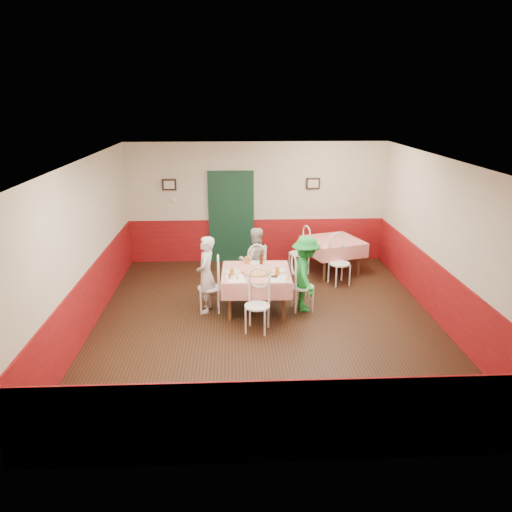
{
  "coord_description": "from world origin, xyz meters",
  "views": [
    {
      "loc": [
        -0.56,
        -7.93,
        3.76
      ],
      "look_at": [
        -0.16,
        0.53,
        1.05
      ],
      "focal_mm": 35.0,
      "sensor_mm": 36.0,
      "label": 1
    }
  ],
  "objects_px": {
    "chair_left": "(209,288)",
    "glass_b": "(277,271)",
    "chair_second_a": "(299,253)",
    "chair_second_b": "(340,264)",
    "main_table": "(256,291)",
    "diner_right": "(306,274)",
    "diner_far": "(255,260)",
    "pizza": "(257,272)",
    "chair_near": "(257,306)",
    "chair_far": "(255,272)",
    "wallet": "(274,277)",
    "diner_left": "(206,274)",
    "second_table": "(332,256)",
    "chair_right": "(303,287)",
    "glass_a": "(232,272)",
    "glass_c": "(247,260)",
    "beer_bottle": "(261,258)"
  },
  "relations": [
    {
      "from": "glass_a",
      "to": "wallet",
      "type": "xyz_separation_m",
      "value": [
        0.74,
        -0.09,
        -0.05
      ]
    },
    {
      "from": "glass_c",
      "to": "diner_right",
      "type": "height_order",
      "value": "diner_right"
    },
    {
      "from": "second_table",
      "to": "chair_right",
      "type": "distance_m",
      "value": 2.25
    },
    {
      "from": "diner_left",
      "to": "chair_second_a",
      "type": "bearing_deg",
      "value": 143.85
    },
    {
      "from": "chair_second_b",
      "to": "glass_b",
      "type": "relative_size",
      "value": 6.26
    },
    {
      "from": "chair_second_b",
      "to": "glass_c",
      "type": "relative_size",
      "value": 6.41
    },
    {
      "from": "chair_left",
      "to": "beer_bottle",
      "type": "height_order",
      "value": "beer_bottle"
    },
    {
      "from": "chair_right",
      "to": "diner_left",
      "type": "distance_m",
      "value": 1.77
    },
    {
      "from": "glass_b",
      "to": "glass_c",
      "type": "height_order",
      "value": "glass_b"
    },
    {
      "from": "chair_near",
      "to": "chair_far",
      "type": "bearing_deg",
      "value": 103.26
    },
    {
      "from": "chair_far",
      "to": "chair_near",
      "type": "distance_m",
      "value": 1.7
    },
    {
      "from": "second_table",
      "to": "main_table",
      "type": "bearing_deg",
      "value": -131.82
    },
    {
      "from": "second_table",
      "to": "beer_bottle",
      "type": "relative_size",
      "value": 4.61
    },
    {
      "from": "chair_left",
      "to": "glass_a",
      "type": "height_order",
      "value": "chair_left"
    },
    {
      "from": "chair_second_a",
      "to": "glass_b",
      "type": "height_order",
      "value": "glass_b"
    },
    {
      "from": "chair_second_a",
      "to": "chair_second_b",
      "type": "relative_size",
      "value": 1.0
    },
    {
      "from": "pizza",
      "to": "diner_left",
      "type": "xyz_separation_m",
      "value": [
        -0.91,
        0.1,
        -0.07
      ]
    },
    {
      "from": "chair_far",
      "to": "chair_second_a",
      "type": "xyz_separation_m",
      "value": [
        1.03,
        1.16,
        0.0
      ]
    },
    {
      "from": "main_table",
      "to": "wallet",
      "type": "distance_m",
      "value": 0.59
    },
    {
      "from": "chair_second_a",
      "to": "chair_second_b",
      "type": "bearing_deg",
      "value": 26.77
    },
    {
      "from": "chair_far",
      "to": "diner_far",
      "type": "height_order",
      "value": "diner_far"
    },
    {
      "from": "diner_right",
      "to": "glass_b",
      "type": "bearing_deg",
      "value": 108.73
    },
    {
      "from": "glass_c",
      "to": "beer_bottle",
      "type": "relative_size",
      "value": 0.58
    },
    {
      "from": "main_table",
      "to": "pizza",
      "type": "relative_size",
      "value": 2.44
    },
    {
      "from": "glass_b",
      "to": "chair_near",
      "type": "bearing_deg",
      "value": -121.42
    },
    {
      "from": "diner_right",
      "to": "chair_second_a",
      "type": "bearing_deg",
      "value": -6.15
    },
    {
      "from": "pizza",
      "to": "diner_far",
      "type": "height_order",
      "value": "diner_far"
    },
    {
      "from": "main_table",
      "to": "chair_far",
      "type": "bearing_deg",
      "value": 88.65
    },
    {
      "from": "diner_far",
      "to": "glass_c",
      "type": "bearing_deg",
      "value": 60.02
    },
    {
      "from": "wallet",
      "to": "diner_left",
      "type": "distance_m",
      "value": 1.25
    },
    {
      "from": "chair_left",
      "to": "diner_far",
      "type": "relative_size",
      "value": 0.67
    },
    {
      "from": "chair_far",
      "to": "pizza",
      "type": "distance_m",
      "value": 0.98
    },
    {
      "from": "main_table",
      "to": "glass_c",
      "type": "distance_m",
      "value": 0.65
    },
    {
      "from": "chair_left",
      "to": "glass_b",
      "type": "relative_size",
      "value": 6.26
    },
    {
      "from": "main_table",
      "to": "glass_c",
      "type": "height_order",
      "value": "glass_c"
    },
    {
      "from": "chair_second_b",
      "to": "pizza",
      "type": "distance_m",
      "value": 2.26
    },
    {
      "from": "chair_near",
      "to": "glass_c",
      "type": "distance_m",
      "value": 1.34
    },
    {
      "from": "main_table",
      "to": "chair_far",
      "type": "xyz_separation_m",
      "value": [
        0.02,
        0.85,
        0.08
      ]
    },
    {
      "from": "main_table",
      "to": "diner_right",
      "type": "distance_m",
      "value": 0.96
    },
    {
      "from": "chair_left",
      "to": "chair_near",
      "type": "relative_size",
      "value": 1.0
    },
    {
      "from": "chair_second_a",
      "to": "glass_c",
      "type": "relative_size",
      "value": 6.41
    },
    {
      "from": "glass_a",
      "to": "wallet",
      "type": "relative_size",
      "value": 1.17
    },
    {
      "from": "chair_right",
      "to": "beer_bottle",
      "type": "height_order",
      "value": "beer_bottle"
    },
    {
      "from": "main_table",
      "to": "chair_near",
      "type": "bearing_deg",
      "value": -91.35
    },
    {
      "from": "chair_near",
      "to": "diner_left",
      "type": "height_order",
      "value": "diner_left"
    },
    {
      "from": "chair_far",
      "to": "glass_c",
      "type": "xyz_separation_m",
      "value": [
        -0.17,
        -0.42,
        0.38
      ]
    },
    {
      "from": "chair_right",
      "to": "wallet",
      "type": "distance_m",
      "value": 0.7
    },
    {
      "from": "diner_far",
      "to": "main_table",
      "type": "bearing_deg",
      "value": 78.75
    },
    {
      "from": "glass_b",
      "to": "chair_far",
      "type": "bearing_deg",
      "value": 107.72
    },
    {
      "from": "chair_near",
      "to": "diner_right",
      "type": "xyz_separation_m",
      "value": [
        0.92,
        0.83,
        0.25
      ]
    }
  ]
}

